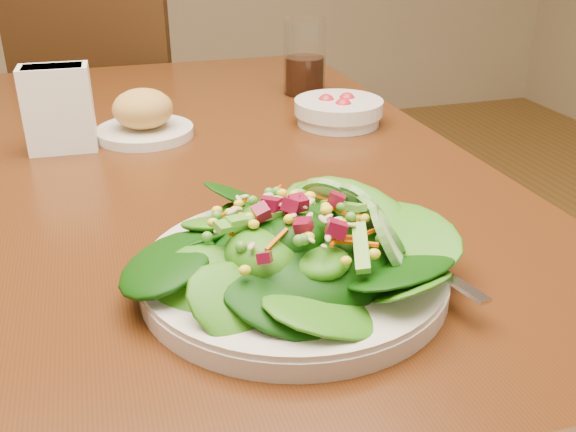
# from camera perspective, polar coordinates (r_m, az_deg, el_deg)

# --- Properties ---
(dining_table) EXTENTS (0.90, 1.40, 0.75)m
(dining_table) POSITION_cam_1_polar(r_m,az_deg,el_deg) (0.97, -10.15, -1.54)
(dining_table) COLOR #42210D
(dining_table) RESTS_ON ground_plane
(chair_far) EXTENTS (0.58, 0.59, 0.96)m
(chair_far) POSITION_cam_1_polar(r_m,az_deg,el_deg) (1.91, -14.90, 7.25)
(chair_far) COLOR black
(chair_far) RESTS_ON ground_plane
(salad_plate) EXTENTS (0.30, 0.30, 0.09)m
(salad_plate) POSITION_cam_1_polar(r_m,az_deg,el_deg) (0.63, 1.44, -3.31)
(salad_plate) COLOR silver
(salad_plate) RESTS_ON dining_table
(bread_plate) EXTENTS (0.16, 0.16, 0.08)m
(bread_plate) POSITION_cam_1_polar(r_m,az_deg,el_deg) (1.07, -12.71, 8.53)
(bread_plate) COLOR silver
(bread_plate) RESTS_ON dining_table
(tomato_bowl) EXTENTS (0.15, 0.15, 0.05)m
(tomato_bowl) POSITION_cam_1_polar(r_m,az_deg,el_deg) (1.12, 4.51, 9.28)
(tomato_bowl) COLOR silver
(tomato_bowl) RESTS_ON dining_table
(drinking_glass) EXTENTS (0.08, 0.08, 0.15)m
(drinking_glass) POSITION_cam_1_polar(r_m,az_deg,el_deg) (1.30, 1.49, 13.49)
(drinking_glass) COLOR silver
(drinking_glass) RESTS_ON dining_table
(napkin_holder) EXTENTS (0.10, 0.06, 0.13)m
(napkin_holder) POSITION_cam_1_polar(r_m,az_deg,el_deg) (1.03, -19.75, 9.15)
(napkin_holder) COLOR white
(napkin_holder) RESTS_ON dining_table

